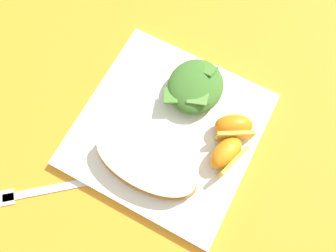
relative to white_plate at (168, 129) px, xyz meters
name	(u,v)px	position (x,y,z in m)	size (l,w,h in m)	color
ground	(168,131)	(0.00, 0.00, -0.01)	(3.00, 3.00, 0.00)	orange
white_plate	(168,129)	(0.00, 0.00, 0.00)	(0.28, 0.28, 0.02)	white
cheesy_pizza_bread	(145,164)	(-0.07, 0.00, 0.03)	(0.08, 0.17, 0.04)	#A87038
green_salad_pile	(195,87)	(0.08, -0.01, 0.03)	(0.10, 0.09, 0.04)	#3D7028
orange_wedge_front	(226,156)	(0.00, -0.10, 0.03)	(0.07, 0.05, 0.04)	orange
orange_wedge_middle	(234,127)	(0.04, -0.09, 0.03)	(0.06, 0.07, 0.04)	orange
metal_fork	(41,191)	(-0.18, 0.13, -0.01)	(0.13, 0.16, 0.01)	silver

